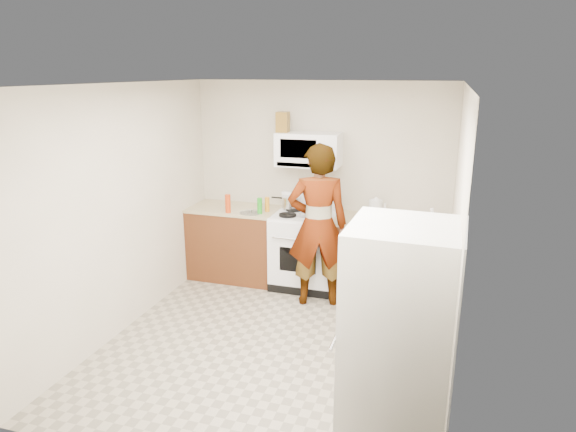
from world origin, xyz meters
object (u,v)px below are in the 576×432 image
at_px(gas_range, 305,249).
at_px(fridge, 399,348).
at_px(person, 318,226).
at_px(microwave, 309,149).
at_px(kettle, 376,208).
at_px(saucepan, 291,202).

bearing_deg(gas_range, fridge, -62.74).
height_order(gas_range, person, person).
bearing_deg(microwave, kettle, 1.92).
distance_m(kettle, saucepan, 1.06).
height_order(person, kettle, person).
relative_size(microwave, saucepan, 3.17).
distance_m(microwave, saucepan, 0.72).
bearing_deg(saucepan, gas_range, -37.53).
xyz_separation_m(fridge, kettle, (-0.56, 2.85, 0.18)).
relative_size(person, fridge, 1.10).
relative_size(microwave, person, 0.41).
relative_size(gas_range, person, 0.61).
distance_m(gas_range, microwave, 1.22).
height_order(microwave, kettle, microwave).
bearing_deg(saucepan, microwave, -12.32).
xyz_separation_m(microwave, kettle, (0.83, 0.03, -0.67)).
bearing_deg(gas_range, saucepan, 142.47).
relative_size(person, kettle, 9.57).
bearing_deg(gas_range, kettle, 10.66).
relative_size(gas_range, fridge, 0.66).
distance_m(fridge, kettle, 2.91).
xyz_separation_m(person, kettle, (0.56, 0.59, 0.10)).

